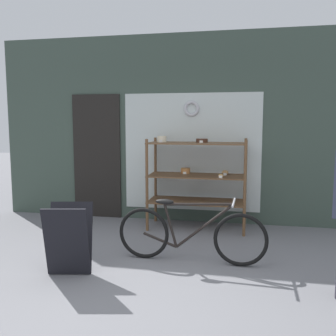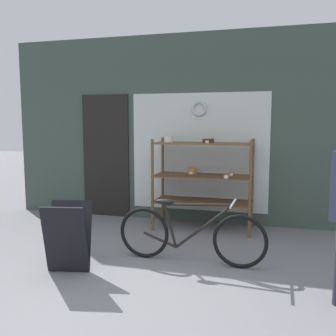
{
  "view_description": "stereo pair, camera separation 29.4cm",
  "coord_description": "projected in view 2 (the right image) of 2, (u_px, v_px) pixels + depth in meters",
  "views": [
    {
      "loc": [
        1.03,
        -3.05,
        1.63
      ],
      "look_at": [
        0.17,
        1.19,
        1.1
      ],
      "focal_mm": 40.0,
      "sensor_mm": 36.0,
      "label": 1
    },
    {
      "loc": [
        1.32,
        -2.98,
        1.63
      ],
      "look_at": [
        0.17,
        1.19,
        1.1
      ],
      "focal_mm": 40.0,
      "sensor_mm": 36.0,
      "label": 2
    }
  ],
  "objects": [
    {
      "name": "storefront_facade",
      "position": [
        185.0,
        131.0,
        6.11
      ],
      "size": [
        6.21,
        0.13,
        3.05
      ],
      "color": "#3D4C42",
      "rests_on": "ground_plane"
    },
    {
      "name": "display_case",
      "position": [
        202.0,
        174.0,
        5.68
      ],
      "size": [
        1.48,
        0.6,
        1.42
      ],
      "color": "brown",
      "rests_on": "ground_plane"
    },
    {
      "name": "bicycle",
      "position": [
        190.0,
        235.0,
        4.34
      ],
      "size": [
        1.76,
        0.46,
        0.75
      ],
      "rotation": [
        0.0,
        0.0,
        -0.03
      ],
      "color": "black",
      "rests_on": "ground_plane"
    },
    {
      "name": "sandwich_board",
      "position": [
        68.0,
        238.0,
        4.06
      ],
      "size": [
        0.53,
        0.46,
        0.76
      ],
      "rotation": [
        0.0,
        0.0,
        0.2
      ],
      "color": "black",
      "rests_on": "ground_plane"
    },
    {
      "name": "ground_plane",
      "position": [
        115.0,
        303.0,
        3.4
      ],
      "size": [
        30.0,
        30.0,
        0.0
      ],
      "primitive_type": "plane",
      "color": "slate"
    }
  ]
}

